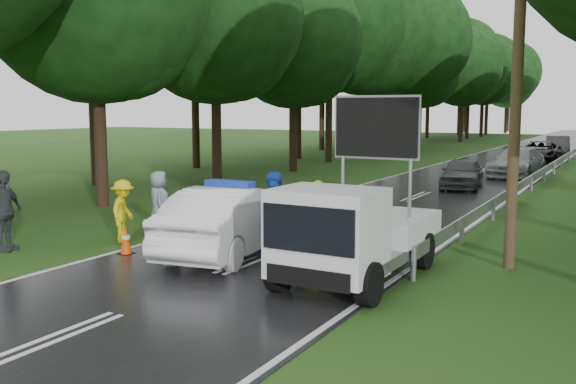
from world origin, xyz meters
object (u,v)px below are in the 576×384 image
Objects in this scene: queue_car_third at (540,152)px; queue_car_fourth at (557,146)px; work_truck at (352,233)px; queue_car_first at (462,173)px; barrier at (348,210)px; civilian at (276,215)px; officer at (318,212)px; queue_car_second at (517,162)px; police_sedan at (230,221)px.

queue_car_third is 6.58m from queue_car_fourth.
work_truck is 0.93× the size of queue_car_third.
barrier is at bearing -97.39° from queue_car_first.
work_truck is 2.69m from civilian.
civilian is (-2.41, 1.20, 0.00)m from work_truck.
queue_car_fourth is (0.32, 6.57, 0.05)m from queue_car_third.
civilian is at bearing 59.50° from officer.
officer is 0.32× the size of queue_car_second.
police_sedan is 2.53m from officer.
work_truck is at bearing -60.39° from civilian.
officer is at bearing -99.11° from queue_car_first.
barrier is at bearing -94.42° from queue_car_third.
officer is 19.46m from queue_car_second.
work_truck is 1.03× the size of queue_car_fourth.
queue_car_third is at bearing 52.56° from civilian.
officer reaches higher than barrier.
queue_car_first is at bearing -96.09° from queue_car_second.
queue_car_second reaches higher than queue_car_third.
police_sedan is at bearing 35.81° from officer.
queue_car_fourth is (2.02, 35.22, -0.07)m from officer.
queue_car_third is at bearing -99.86° from queue_car_fourth.
queue_car_third is (1.70, 28.65, -0.12)m from officer.
queue_car_first is (-1.76, 16.31, -0.32)m from work_truck.
civilian reaches higher than barrier.
work_truck is at bearing 100.48° from officer.
queue_car_first is 6.27m from queue_car_second.
queue_car_second is (1.39, 18.36, -0.00)m from barrier.
civilian is 0.40× the size of queue_car_second.
civilian is at bearing -95.21° from queue_car_third.
police_sedan reaches higher than queue_car_fourth.
officer is 28.70m from queue_car_third.
barrier is 0.52× the size of queue_car_fourth.
queue_car_first is (0.10, 12.22, -0.06)m from barrier.
queue_car_second is (1.28, 6.14, 0.06)m from queue_car_first.
queue_car_fourth reaches higher than queue_car_third.
queue_car_fourth is at bearing -119.13° from officer.
officer is at bearing -127.53° from police_sedan.
police_sedan is 21.81m from queue_car_second.
queue_car_second is at bearing 50.81° from civilian.
civilian reaches higher than queue_car_first.
queue_car_first is (1.71, 15.46, -0.14)m from police_sedan.
barrier is at bearing -99.76° from queue_car_fourth.
police_sedan reaches higher than queue_car_second.
barrier is at bearing 45.13° from civilian.
work_truck is at bearing -96.69° from queue_car_fourth.
queue_car_first is at bearing -105.48° from police_sedan.
police_sedan reaches higher than barrier.
work_truck is 3.82m from officer.
queue_car_third reaches higher than barrier.
queue_car_first is at bearing 97.16° from work_truck.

